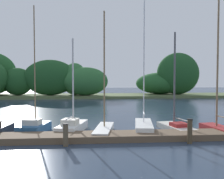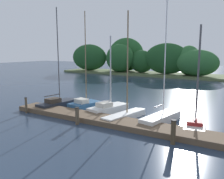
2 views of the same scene
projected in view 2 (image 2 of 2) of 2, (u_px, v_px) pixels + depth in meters
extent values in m
cube|color=brown|center=(132.00, 125.00, 14.90)|extent=(19.44, 1.80, 0.35)
cube|color=#56663D|center=(213.00, 77.00, 41.16)|extent=(61.76, 8.00, 0.40)
ellipsoid|color=#235628|center=(120.00, 58.00, 48.49)|extent=(6.15, 4.04, 5.68)
ellipsoid|color=#1E4C23|center=(142.00, 61.00, 47.61)|extent=(4.95, 3.65, 4.45)
ellipsoid|color=#2D6633|center=(197.00, 63.00, 40.94)|extent=(7.17, 4.49, 4.56)
ellipsoid|color=#2D6633|center=(189.00, 60.00, 42.98)|extent=(4.13, 4.83, 5.30)
ellipsoid|color=#1E4C23|center=(166.00, 59.00, 44.39)|extent=(8.48, 3.77, 5.77)
ellipsoid|color=#235628|center=(126.00, 54.00, 51.61)|extent=(8.23, 4.17, 7.10)
ellipsoid|color=#1E4C23|center=(89.00, 57.00, 52.98)|extent=(8.93, 3.52, 5.76)
cube|color=#232833|center=(57.00, 105.00, 20.04)|extent=(1.53, 3.67, 0.54)
cube|color=#232833|center=(71.00, 102.00, 21.31)|extent=(0.74, 0.95, 0.46)
cube|color=#3D3328|center=(53.00, 100.00, 19.61)|extent=(1.00, 1.15, 0.35)
cylinder|color=#4C4C51|center=(58.00, 56.00, 19.58)|extent=(0.08, 0.08, 7.68)
cylinder|color=#4C4C51|center=(52.00, 95.00, 19.52)|extent=(0.24, 1.66, 0.09)
cube|color=#285684|center=(85.00, 106.00, 19.74)|extent=(1.85, 2.83, 0.54)
cube|color=#285684|center=(95.00, 104.00, 20.60)|extent=(0.86, 0.79, 0.46)
cube|color=beige|center=(81.00, 101.00, 19.43)|extent=(1.16, 0.97, 0.35)
cylinder|color=#7F6647|center=(86.00, 58.00, 19.24)|extent=(0.07, 0.07, 7.33)
cube|color=white|center=(108.00, 109.00, 18.52)|extent=(1.98, 3.62, 0.54)
cube|color=white|center=(122.00, 106.00, 19.60)|extent=(0.85, 0.99, 0.46)
cube|color=beige|center=(104.00, 105.00, 18.15)|extent=(1.12, 1.21, 0.35)
cylinder|color=#B7B7BC|center=(111.00, 71.00, 18.22)|extent=(0.11, 0.11, 5.35)
cylinder|color=#B7B7BC|center=(104.00, 101.00, 18.10)|extent=(0.43, 1.54, 0.07)
cube|color=white|center=(124.00, 116.00, 16.75)|extent=(1.58, 4.03, 0.43)
cube|color=white|center=(139.00, 112.00, 18.06)|extent=(0.66, 1.06, 0.37)
cylinder|color=#7F6647|center=(128.00, 63.00, 16.36)|extent=(0.09, 0.09, 7.00)
cube|color=white|center=(161.00, 119.00, 15.78)|extent=(1.66, 3.91, 0.60)
cube|color=white|center=(173.00, 114.00, 17.05)|extent=(0.72, 1.03, 0.51)
cylinder|color=silver|center=(165.00, 54.00, 15.30)|extent=(0.08, 0.08, 7.92)
cylinder|color=silver|center=(159.00, 106.00, 15.42)|extent=(0.30, 1.25, 0.09)
cube|color=silver|center=(195.00, 125.00, 14.93)|extent=(1.74, 3.51, 0.35)
cube|color=silver|center=(196.00, 119.00, 16.31)|extent=(0.79, 0.94, 0.30)
cube|color=maroon|center=(195.00, 122.00, 14.50)|extent=(1.05, 1.14, 0.23)
cylinder|color=#4C4C51|center=(198.00, 74.00, 14.64)|extent=(0.12, 0.12, 5.98)
cylinder|color=#4C4C51|center=(195.00, 117.00, 14.30)|extent=(0.38, 1.82, 0.08)
cylinder|color=brown|center=(26.00, 105.00, 18.35)|extent=(0.18, 0.18, 1.18)
cylinder|color=black|center=(26.00, 98.00, 18.25)|extent=(0.21, 0.21, 0.04)
cylinder|color=brown|center=(77.00, 116.00, 15.53)|extent=(0.26, 0.26, 1.10)
cylinder|color=black|center=(77.00, 108.00, 15.44)|extent=(0.30, 0.30, 0.04)
cylinder|color=#4C3D28|center=(173.00, 132.00, 12.19)|extent=(0.26, 0.26, 1.26)
cylinder|color=black|center=(174.00, 120.00, 12.09)|extent=(0.30, 0.30, 0.04)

